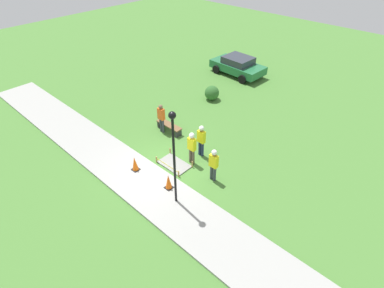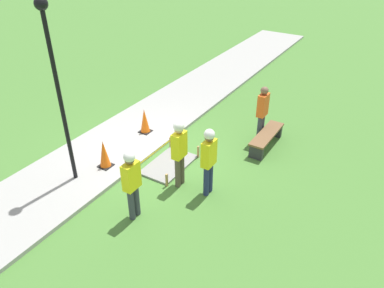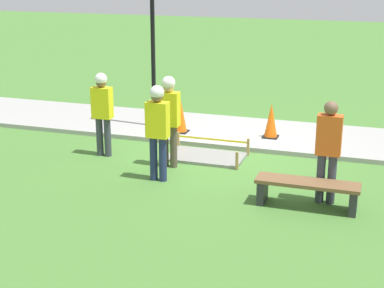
# 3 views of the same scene
# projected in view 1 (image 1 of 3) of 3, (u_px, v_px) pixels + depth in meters

# --- Properties ---
(ground_plane) EXTENTS (60.00, 60.00, 0.00)m
(ground_plane) POSITION_uv_depth(u_px,v_px,m) (161.00, 170.00, 14.46)
(ground_plane) COLOR #477A33
(sidewalk) EXTENTS (28.00, 2.44, 0.10)m
(sidewalk) POSITION_uv_depth(u_px,v_px,m) (142.00, 182.00, 13.71)
(sidewalk) COLOR #9E9E99
(sidewalk) RESTS_ON ground_plane
(wet_concrete_patch) EXTENTS (1.59, 0.99, 0.36)m
(wet_concrete_patch) POSITION_uv_depth(u_px,v_px,m) (174.00, 164.00, 14.72)
(wet_concrete_patch) COLOR gray
(wet_concrete_patch) RESTS_ON ground_plane
(traffic_cone_near_patch) EXTENTS (0.34, 0.34, 0.77)m
(traffic_cone_near_patch) POSITION_uv_depth(u_px,v_px,m) (135.00, 164.00, 14.08)
(traffic_cone_near_patch) COLOR black
(traffic_cone_near_patch) RESTS_ON sidewalk
(traffic_cone_far_patch) EXTENTS (0.34, 0.34, 0.78)m
(traffic_cone_far_patch) POSITION_uv_depth(u_px,v_px,m) (168.00, 181.00, 13.11)
(traffic_cone_far_patch) COLOR black
(traffic_cone_far_patch) RESTS_ON sidewalk
(park_bench) EXTENTS (1.67, 0.44, 0.45)m
(park_bench) POSITION_uv_depth(u_px,v_px,m) (169.00, 126.00, 16.89)
(park_bench) COLOR #2D2D33
(park_bench) RESTS_ON ground_plane
(worker_supervisor) EXTENTS (0.40, 0.25, 1.73)m
(worker_supervisor) POSITION_uv_depth(u_px,v_px,m) (214.00, 163.00, 13.30)
(worker_supervisor) COLOR #383D47
(worker_supervisor) RESTS_ON ground_plane
(worker_assistant) EXTENTS (0.40, 0.26, 1.79)m
(worker_assistant) POSITION_uv_depth(u_px,v_px,m) (192.00, 145.00, 14.22)
(worker_assistant) COLOR brown
(worker_assistant) RESTS_ON ground_plane
(worker_trainee) EXTENTS (0.40, 0.26, 1.77)m
(worker_trainee) POSITION_uv_depth(u_px,v_px,m) (201.00, 138.00, 14.72)
(worker_trainee) COLOR navy
(worker_trainee) RESTS_ON ground_plane
(bystander_in_orange_shirt) EXTENTS (0.40, 0.23, 1.73)m
(bystander_in_orange_shirt) POSITION_uv_depth(u_px,v_px,m) (161.00, 117.00, 16.45)
(bystander_in_orange_shirt) COLOR #383D47
(bystander_in_orange_shirt) RESTS_ON ground_plane
(lamppost_near) EXTENTS (0.28, 0.28, 4.37)m
(lamppost_near) POSITION_uv_depth(u_px,v_px,m) (174.00, 148.00, 11.04)
(lamppost_near) COLOR black
(lamppost_near) RESTS_ON sidewalk
(parked_car_green) EXTENTS (4.17, 2.37, 1.38)m
(parked_car_green) POSITION_uv_depth(u_px,v_px,m) (238.00, 65.00, 22.89)
(parked_car_green) COLOR #236B3D
(parked_car_green) RESTS_ON ground_plane
(shrub_rounded_near) EXTENTS (0.96, 0.96, 0.96)m
(shrub_rounded_near) POSITION_uv_depth(u_px,v_px,m) (212.00, 93.00, 19.79)
(shrub_rounded_near) COLOR #2D6028
(shrub_rounded_near) RESTS_ON ground_plane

